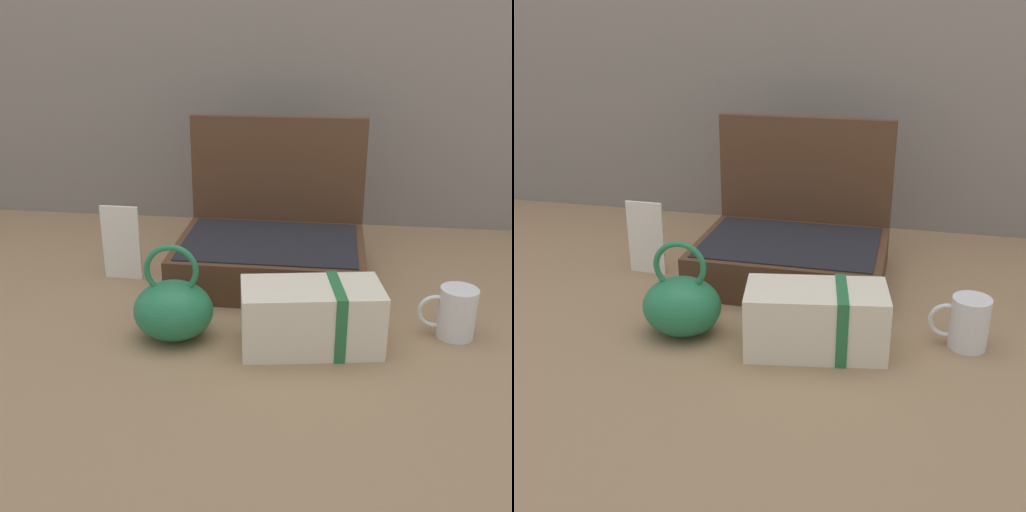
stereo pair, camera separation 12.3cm
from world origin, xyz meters
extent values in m
plane|color=#8C6D4C|center=(0.00, 0.00, 0.00)|extent=(6.00, 6.00, 0.00)
cube|color=#4C301E|center=(0.03, 0.12, 0.05)|extent=(0.42, 0.31, 0.09)
cube|color=black|center=(0.03, 0.12, 0.10)|extent=(0.39, 0.27, 0.00)
cube|color=#4C301E|center=(0.03, 0.29, 0.17)|extent=(0.42, 0.02, 0.35)
ellipsoid|color=#237247|center=(-0.12, -0.16, 0.06)|extent=(0.16, 0.14, 0.11)
torus|color=#237247|center=(-0.12, -0.16, 0.14)|extent=(0.10, 0.02, 0.10)
cube|color=beige|center=(0.13, -0.16, 0.06)|extent=(0.27, 0.17, 0.12)
cube|color=#236638|center=(0.18, -0.16, 0.06)|extent=(0.04, 0.13, 0.13)
cylinder|color=silver|center=(0.41, -0.09, 0.05)|extent=(0.07, 0.07, 0.10)
torus|color=silver|center=(0.37, -0.09, 0.05)|extent=(0.07, 0.01, 0.07)
cube|color=white|center=(-0.31, 0.09, 0.09)|extent=(0.09, 0.01, 0.18)
camera|label=1|loc=(0.16, -1.16, 0.58)|focal=42.62mm
camera|label=2|loc=(0.28, -1.13, 0.58)|focal=42.62mm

